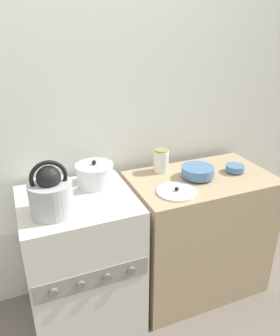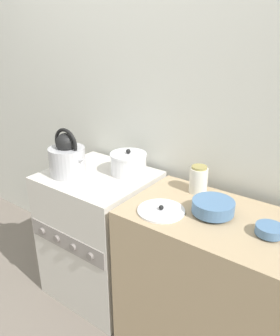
% 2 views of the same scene
% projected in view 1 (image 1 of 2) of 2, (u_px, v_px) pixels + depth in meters
% --- Properties ---
extents(wall_back, '(7.00, 0.06, 2.50)m').
position_uv_depth(wall_back, '(58.00, 110.00, 1.90)').
color(wall_back, silver).
rests_on(wall_back, ground_plane).
extents(stove, '(0.62, 0.59, 0.85)m').
position_uv_depth(stove, '(82.00, 261.00, 1.94)').
color(stove, beige).
rests_on(stove, ground_plane).
extents(counter, '(0.88, 0.54, 0.84)m').
position_uv_depth(counter, '(197.00, 233.00, 2.20)').
color(counter, tan).
rests_on(counter, ground_plane).
extents(kettle, '(0.26, 0.21, 0.28)m').
position_uv_depth(kettle, '(51.00, 194.00, 1.59)').
color(kettle, '#B2B2B7').
rests_on(kettle, stove).
extents(cooking_pot, '(0.22, 0.22, 0.16)m').
position_uv_depth(cooking_pot, '(95.00, 175.00, 1.89)').
color(cooking_pot, silver).
rests_on(cooking_pot, stove).
extents(enamel_bowl, '(0.20, 0.20, 0.07)m').
position_uv_depth(enamel_bowl, '(198.00, 172.00, 2.00)').
color(enamel_bowl, '#4C729E').
rests_on(enamel_bowl, counter).
extents(small_ceramic_bowl, '(0.12, 0.12, 0.05)m').
position_uv_depth(small_ceramic_bowl, '(235.00, 168.00, 2.08)').
color(small_ceramic_bowl, '#4C729E').
rests_on(small_ceramic_bowl, counter).
extents(storage_jar, '(0.10, 0.10, 0.15)m').
position_uv_depth(storage_jar, '(161.00, 161.00, 2.08)').
color(storage_jar, silver).
rests_on(storage_jar, counter).
extents(loose_pot_lid, '(0.23, 0.23, 0.03)m').
position_uv_depth(loose_pot_lid, '(177.00, 191.00, 1.84)').
color(loose_pot_lid, silver).
rests_on(loose_pot_lid, counter).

